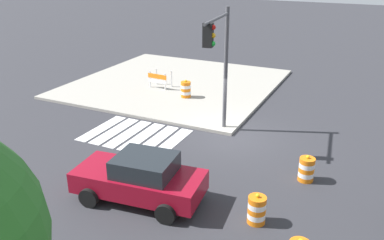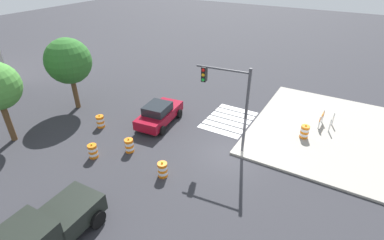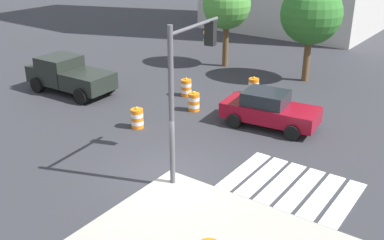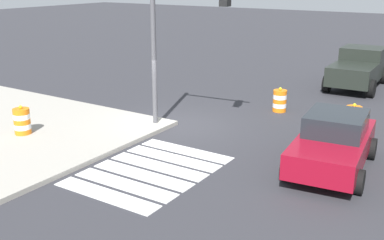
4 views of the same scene
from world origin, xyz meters
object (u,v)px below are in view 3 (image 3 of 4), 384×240
Objects in this scene: sports_car at (269,109)px; street_tree_streetside_near at (311,14)px; traffic_barrel_near_corner at (137,118)px; traffic_light_pole at (188,71)px; traffic_barrel_median_far at (254,86)px; street_tree_streetside_mid at (227,5)px; traffic_barrel_median_near at (186,88)px; traffic_barrel_crosswalk_end at (194,102)px; pickup_truck at (68,75)px.

street_tree_streetside_near is at bearing 99.69° from sports_car.
traffic_light_pole reaches higher than traffic_barrel_near_corner.
street_tree_streetside_mid reaches higher than traffic_barrel_median_far.
traffic_barrel_median_near is (-5.47, 1.13, -0.36)m from sports_car.
traffic_barrel_crosswalk_end is 8.98m from street_tree_streetside_mid.
street_tree_streetside_near is (-0.78, 12.97, 0.02)m from traffic_light_pole.
sports_car is at bearing -11.66° from traffic_barrel_median_near.
traffic_light_pole is at bearing -18.09° from pickup_truck.
street_tree_streetside_near reaches higher than traffic_light_pole.
traffic_barrel_crosswalk_end is 1.00× the size of traffic_barrel_median_far.
sports_car is at bearing -52.74° from traffic_barrel_median_far.
sports_car reaches higher than traffic_barrel_median_far.
pickup_truck is 11.65m from traffic_light_pole.
traffic_light_pole is 12.99m from street_tree_streetside_near.
street_tree_streetside_near reaches higher than street_tree_streetside_mid.
traffic_barrel_near_corner is 0.19× the size of traffic_light_pole.
sports_car is 3.91m from traffic_barrel_crosswalk_end.
traffic_barrel_near_corner is at bearing 155.40° from traffic_light_pole.
pickup_truck is 6.65m from traffic_barrel_near_corner.
traffic_barrel_median_near is 9.05m from traffic_light_pole.
traffic_light_pole is (2.12, -9.00, 3.46)m from traffic_barrel_median_far.
pickup_truck reaches higher than traffic_barrel_near_corner.
pickup_truck reaches higher than traffic_barrel_crosswalk_end.
pickup_truck is at bearing -150.70° from traffic_barrel_median_near.
traffic_barrel_median_far is at bearing 32.61° from pickup_truck.
traffic_barrel_crosswalk_end is 4.04m from traffic_barrel_median_far.
pickup_truck is 0.95× the size of street_tree_streetside_mid.
street_tree_streetside_near is at bearing 71.48° from traffic_barrel_crosswalk_end.
traffic_barrel_median_far is at bearing 73.02° from traffic_barrel_near_corner.
traffic_light_pole is 0.96× the size of street_tree_streetside_near.
traffic_barrel_median_far is (2.87, 2.29, 0.00)m from traffic_barrel_median_near.
traffic_barrel_near_corner is 3.33m from traffic_barrel_crosswalk_end.
traffic_barrel_crosswalk_end is 8.93m from street_tree_streetside_near.
traffic_light_pole is at bearing -94.89° from sports_car.
street_tree_streetside_near is at bearing 72.42° from traffic_barrel_near_corner.
traffic_barrel_median_near is 0.18× the size of street_tree_streetside_near.
traffic_barrel_median_far is at bearing 127.26° from sports_car.
street_tree_streetside_near is (9.94, 9.46, 2.96)m from pickup_truck.
traffic_barrel_near_corner is 0.19× the size of street_tree_streetside_mid.
traffic_barrel_near_corner is at bearing -13.49° from pickup_truck.
traffic_barrel_crosswalk_end is 0.18× the size of street_tree_streetside_near.
pickup_truck is 5.11× the size of traffic_barrel_near_corner.
street_tree_streetside_near reaches higher than traffic_barrel_crosswalk_end.
traffic_barrel_near_corner is at bearing -142.58° from sports_car.
street_tree_streetside_near reaches higher than sports_car.
traffic_barrel_median_near is 3.67m from traffic_barrel_median_far.
traffic_light_pole is at bearing -53.39° from traffic_barrel_median_near.
pickup_truck is 14.04m from street_tree_streetside_near.
pickup_truck is at bearing -169.44° from sports_car.
sports_car is at bearing 6.23° from traffic_barrel_crosswalk_end.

